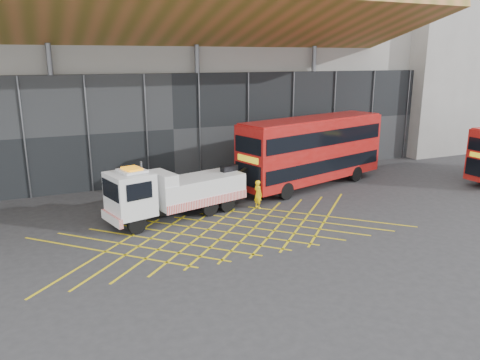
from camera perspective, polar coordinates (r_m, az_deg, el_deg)
name	(u,v)px	position (r m, az deg, el deg)	size (l,w,h in m)	color
ground_plane	(199,237)	(24.76, -4.99, -6.91)	(120.00, 120.00, 0.00)	#2A2B2D
road_markings	(227,232)	(25.28, -1.53, -6.38)	(19.96, 7.16, 0.01)	gold
construction_building	(147,59)	(41.27, -11.28, 14.27)	(55.00, 23.97, 18.00)	gray
east_building	(438,49)	(54.58, 23.01, 14.54)	(15.00, 12.00, 20.00)	gray
recovery_truck	(174,192)	(27.26, -8.08, -1.43)	(9.86, 4.31, 3.44)	black
bus_towed	(312,149)	(34.05, 8.83, 3.81)	(12.49, 5.99, 4.97)	#9E0F0C
worker	(258,194)	(29.01, 2.21, -1.73)	(0.65, 0.43, 1.78)	yellow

